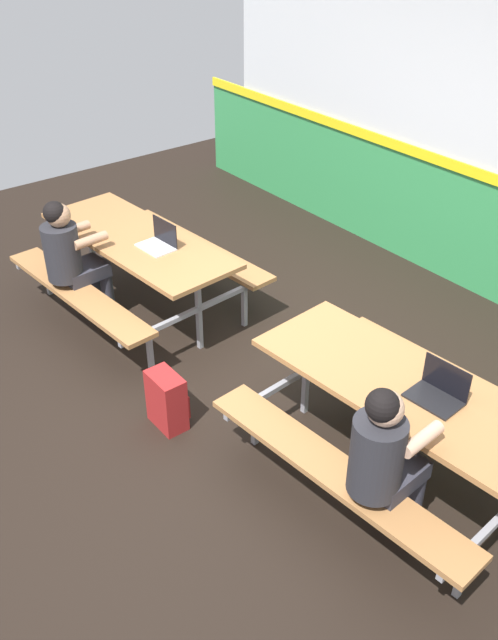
# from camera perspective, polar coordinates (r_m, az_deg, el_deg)

# --- Properties ---
(ground_plane) EXTENTS (10.00, 10.00, 0.02)m
(ground_plane) POSITION_cam_1_polar(r_m,az_deg,el_deg) (5.49, -1.31, -5.45)
(ground_plane) COLOR black
(accent_backdrop) EXTENTS (8.00, 0.14, 2.60)m
(accent_backdrop) POSITION_cam_1_polar(r_m,az_deg,el_deg) (6.68, 18.29, 12.56)
(accent_backdrop) COLOR #338C4C
(accent_backdrop) RESTS_ON ground
(picnic_table_left) EXTENTS (2.08, 1.70, 0.74)m
(picnic_table_left) POSITION_cam_1_polar(r_m,az_deg,el_deg) (6.20, -9.13, 5.43)
(picnic_table_left) COLOR #9E6B3D
(picnic_table_left) RESTS_ON ground
(picnic_table_right) EXTENTS (2.08, 1.70, 0.74)m
(picnic_table_right) POSITION_cam_1_polar(r_m,az_deg,el_deg) (4.51, 12.65, -6.92)
(picnic_table_right) COLOR #9E6B3D
(picnic_table_right) RESTS_ON ground
(student_nearer) EXTENTS (0.38, 0.53, 1.21)m
(student_nearer) POSITION_cam_1_polar(r_m,az_deg,el_deg) (6.03, -14.50, 5.31)
(student_nearer) COLOR #2D2D38
(student_nearer) RESTS_ON ground
(student_further) EXTENTS (0.38, 0.53, 1.21)m
(student_further) POSITION_cam_1_polar(r_m,az_deg,el_deg) (3.96, 11.16, -10.91)
(student_further) COLOR #2D2D38
(student_further) RESTS_ON ground
(laptop_silver) EXTENTS (0.34, 0.24, 0.22)m
(laptop_silver) POSITION_cam_1_polar(r_m,az_deg,el_deg) (5.91, -7.46, 6.44)
(laptop_silver) COLOR silver
(laptop_silver) RESTS_ON picnic_table_left
(laptop_dark) EXTENTS (0.34, 0.24, 0.22)m
(laptop_dark) POSITION_cam_1_polar(r_m,az_deg,el_deg) (4.32, 15.38, -5.75)
(laptop_dark) COLOR black
(laptop_dark) RESTS_ON picnic_table_right
(backpack_dark) EXTENTS (0.30, 0.22, 0.44)m
(backpack_dark) POSITION_cam_1_polar(r_m,az_deg,el_deg) (5.03, -6.77, -6.63)
(backpack_dark) COLOR maroon
(backpack_dark) RESTS_ON ground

